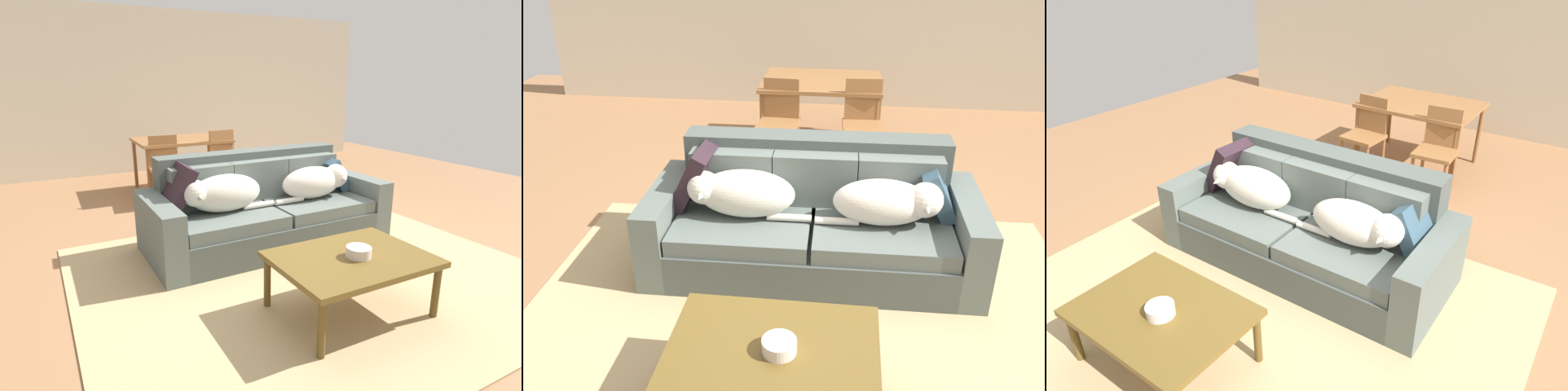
# 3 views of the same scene
# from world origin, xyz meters

# --- Properties ---
(ground_plane) EXTENTS (10.00, 10.00, 0.00)m
(ground_plane) POSITION_xyz_m (0.00, 0.00, 0.00)
(ground_plane) COLOR #976A46
(back_partition) EXTENTS (8.00, 0.12, 2.70)m
(back_partition) POSITION_xyz_m (0.00, 4.00, 1.35)
(back_partition) COLOR beige
(back_partition) RESTS_ON ground
(area_rug) EXTENTS (3.68, 3.13, 0.01)m
(area_rug) POSITION_xyz_m (-0.11, -0.77, 0.01)
(area_rug) COLOR tan
(area_rug) RESTS_ON ground
(couch) EXTENTS (2.32, 1.01, 0.88)m
(couch) POSITION_xyz_m (-0.12, 0.05, 0.33)
(couch) COLOR #47504B
(couch) RESTS_ON ground
(dog_on_left_cushion) EXTENTS (0.86, 0.36, 0.33)m
(dog_on_left_cushion) POSITION_xyz_m (-0.62, -0.09, 0.60)
(dog_on_left_cushion) COLOR silver
(dog_on_left_cushion) RESTS_ON couch
(dog_on_right_cushion) EXTENTS (0.84, 0.35, 0.32)m
(dog_on_right_cushion) POSITION_xyz_m (0.40, -0.09, 0.59)
(dog_on_right_cushion) COLOR silver
(dog_on_right_cushion) RESTS_ON couch
(throw_pillow_by_left_arm) EXTENTS (0.32, 0.47, 0.46)m
(throw_pillow_by_left_arm) POSITION_xyz_m (-0.98, 0.08, 0.63)
(throw_pillow_by_left_arm) COLOR black
(throw_pillow_by_left_arm) RESTS_ON couch
(throw_pillow_by_right_arm) EXTENTS (0.28, 0.37, 0.37)m
(throw_pillow_by_right_arm) POSITION_xyz_m (0.75, 0.11, 0.59)
(throw_pillow_by_right_arm) COLOR #355060
(throw_pillow_by_right_arm) RESTS_ON couch
(coffee_table) EXTENTS (1.03, 0.75, 0.42)m
(coffee_table) POSITION_xyz_m (-0.21, -1.38, 0.38)
(coffee_table) COLOR brown
(coffee_table) RESTS_ON ground
(bowl_on_coffee_table) EXTENTS (0.17, 0.17, 0.07)m
(bowl_on_coffee_table) POSITION_xyz_m (-0.18, -1.41, 0.45)
(bowl_on_coffee_table) COLOR silver
(bowl_on_coffee_table) RESTS_ON coffee_table
(dining_table) EXTENTS (1.26, 0.96, 0.75)m
(dining_table) POSITION_xyz_m (-0.20, 2.39, 0.68)
(dining_table) COLOR #936237
(dining_table) RESTS_ON ground
(dining_chair_near_left) EXTENTS (0.43, 0.43, 0.87)m
(dining_chair_near_left) POSITION_xyz_m (-0.59, 1.83, 0.49)
(dining_chair_near_left) COLOR #936237
(dining_chair_near_left) RESTS_ON ground
(dining_chair_near_right) EXTENTS (0.43, 0.43, 0.89)m
(dining_chair_near_right) POSITION_xyz_m (0.24, 1.83, 0.51)
(dining_chair_near_right) COLOR #936237
(dining_chair_near_right) RESTS_ON ground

